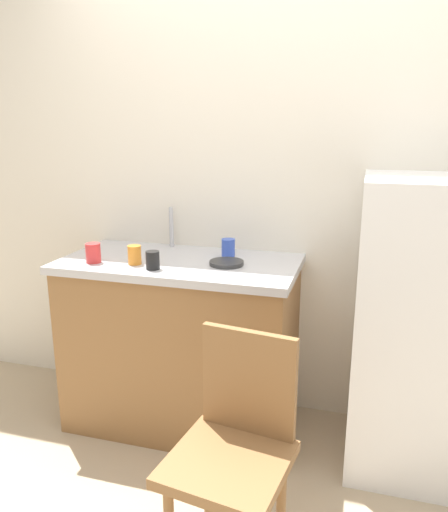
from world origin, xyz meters
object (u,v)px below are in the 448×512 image
Objects in this scene: refrigerator at (424,328)px; cup_blue at (228,247)px; cup_orange at (135,255)px; chair at (235,446)px; hotplate at (227,263)px; cup_black at (153,260)px; cup_red at (93,253)px.

cup_blue is at bearing 171.70° from refrigerator.
chair is at bearing -44.45° from cup_orange.
hotplate is (-0.94, -0.03, 0.25)m from refrigerator.
cup_blue is (-0.30, 0.97, 0.47)m from chair.
refrigerator is 1.09m from chair.
cup_black is (-1.26, -0.19, 0.28)m from refrigerator.
hotplate is 0.36m from cup_black.
cup_blue is (0.28, 0.34, 0.00)m from cup_black.
cup_blue is 0.97× the size of cup_orange.
refrigerator is 1.30m from cup_black.
cup_orange is at bearing -145.08° from cup_blue.
hotplate is 0.67m from cup_red.
chair is at bearing -72.99° from cup_blue.
cup_black is 0.90× the size of cup_red.
chair is at bearing -47.53° from cup_black.
cup_black is 0.13m from cup_orange.
hotplate is at bearing 14.37° from cup_orange.
cup_blue is at bearing 34.92° from cup_orange.
hotplate is 1.74× the size of cup_red.
refrigerator reaches higher than cup_black.
cup_orange is (-0.44, -0.11, 0.04)m from hotplate.
cup_orange is at bearing 7.74° from cup_red.
cup_red is at bearing -153.26° from cup_blue.
cup_red reaches higher than chair.
cup_orange is (-0.70, 0.69, 0.47)m from chair.
chair is 1.22m from cup_red.
refrigerator is 0.97m from hotplate.
cup_red reaches higher than cup_blue.
cup_orange is at bearing -174.27° from refrigerator.
refrigerator is at bearing 5.73° from cup_orange.
hotplate is at bearing -178.44° from refrigerator.
cup_black is at bearing -171.24° from refrigerator.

